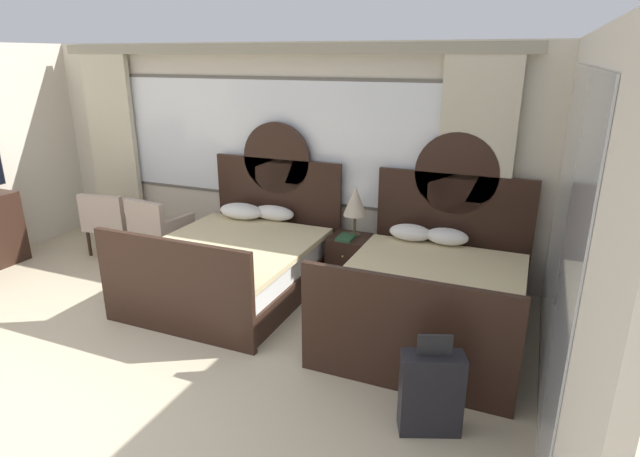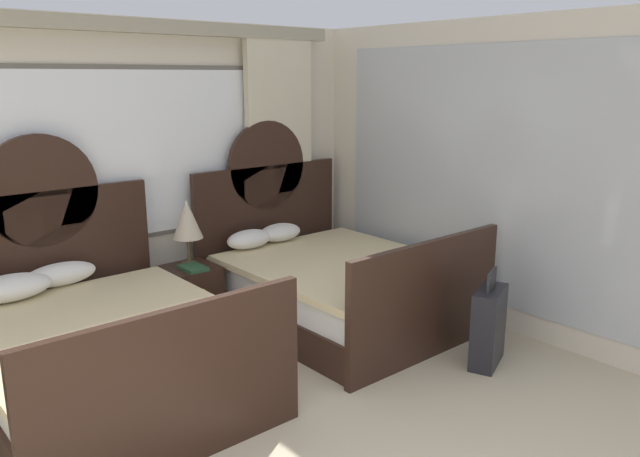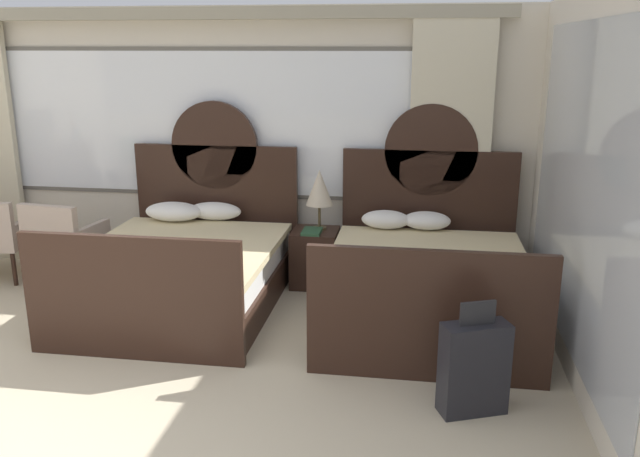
% 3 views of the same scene
% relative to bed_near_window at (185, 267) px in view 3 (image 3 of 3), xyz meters
% --- Properties ---
extents(wall_back_window, '(6.66, 0.22, 2.70)m').
position_rel_bed_near_window_xyz_m(wall_back_window, '(-0.13, 1.13, 1.06)').
color(wall_back_window, beige).
rests_on(wall_back_window, ground_plane).
extents(wall_right_mirror, '(0.08, 4.47, 2.70)m').
position_rel_bed_near_window_xyz_m(wall_right_mirror, '(3.24, -1.08, 0.99)').
color(wall_right_mirror, beige).
rests_on(wall_right_mirror, ground_plane).
extents(bed_near_window, '(1.71, 2.19, 1.78)m').
position_rel_bed_near_window_xyz_m(bed_near_window, '(0.00, 0.00, 0.00)').
color(bed_near_window, black).
rests_on(bed_near_window, ground_plane).
extents(bed_near_mirror, '(1.71, 2.19, 1.78)m').
position_rel_bed_near_window_xyz_m(bed_near_mirror, '(2.19, -0.01, -0.00)').
color(bed_near_mirror, black).
rests_on(bed_near_mirror, ground_plane).
extents(nightstand_between_beds, '(0.45, 0.47, 0.56)m').
position_rel_bed_near_window_xyz_m(nightstand_between_beds, '(1.10, 0.69, -0.07)').
color(nightstand_between_beds, black).
rests_on(nightstand_between_beds, ground_plane).
extents(table_lamp_on_nightstand, '(0.27, 0.27, 0.60)m').
position_rel_bed_near_window_xyz_m(table_lamp_on_nightstand, '(1.13, 0.75, 0.62)').
color(table_lamp_on_nightstand, brown).
rests_on(table_lamp_on_nightstand, nightstand_between_beds).
extents(book_on_nightstand, '(0.18, 0.26, 0.03)m').
position_rel_bed_near_window_xyz_m(book_on_nightstand, '(1.08, 0.60, 0.22)').
color(book_on_nightstand, '#285133').
rests_on(book_on_nightstand, nightstand_between_beds).
extents(armchair_by_window_left, '(0.69, 0.69, 0.85)m').
position_rel_bed_near_window_xyz_m(armchair_by_window_left, '(-1.38, 0.35, 0.12)').
color(armchair_by_window_left, '#B29E8E').
rests_on(armchair_by_window_left, ground_plane).
extents(suitcase_on_floor, '(0.47, 0.33, 0.77)m').
position_rel_bed_near_window_xyz_m(suitcase_on_floor, '(2.49, -1.50, -0.04)').
color(suitcase_on_floor, black).
rests_on(suitcase_on_floor, ground_plane).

